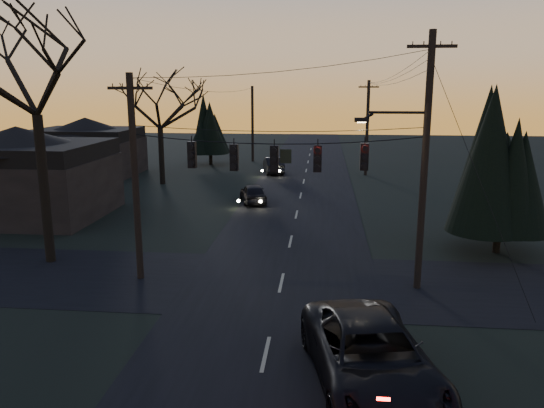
# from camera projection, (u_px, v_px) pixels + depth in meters

# --- Properties ---
(main_road) EXTENTS (8.00, 120.00, 0.02)m
(main_road) POSITION_uv_depth(u_px,v_px,m) (295.00, 222.00, 31.65)
(main_road) COLOR black
(main_road) RESTS_ON ground
(cross_road) EXTENTS (60.00, 7.00, 0.02)m
(cross_road) POSITION_uv_depth(u_px,v_px,m) (281.00, 283.00, 21.94)
(cross_road) COLOR black
(cross_road) RESTS_ON ground
(utility_pole_right) EXTENTS (5.00, 0.30, 10.00)m
(utility_pole_right) POSITION_uv_depth(u_px,v_px,m) (417.00, 288.00, 21.42)
(utility_pole_right) COLOR black
(utility_pole_right) RESTS_ON ground
(utility_pole_left) EXTENTS (1.80, 0.30, 8.50)m
(utility_pole_left) POSITION_uv_depth(u_px,v_px,m) (141.00, 278.00, 22.51)
(utility_pole_left) COLOR black
(utility_pole_left) RESTS_ON ground
(utility_pole_far_r) EXTENTS (1.80, 0.30, 8.50)m
(utility_pole_far_r) POSITION_uv_depth(u_px,v_px,m) (365.00, 175.00, 48.62)
(utility_pole_far_r) COLOR black
(utility_pole_far_r) RESTS_ON ground
(utility_pole_far_l) EXTENTS (0.30, 0.30, 8.00)m
(utility_pole_far_l) POSITION_uv_depth(u_px,v_px,m) (253.00, 161.00, 57.48)
(utility_pole_far_l) COLOR black
(utility_pole_far_l) RESTS_ON ground
(span_signal_assembly) EXTENTS (11.50, 0.44, 1.58)m
(span_signal_assembly) POSITION_uv_depth(u_px,v_px,m) (276.00, 157.00, 20.82)
(span_signal_assembly) COLOR black
(span_signal_assembly) RESTS_ON ground
(bare_tree_left) EXTENTS (9.83, 9.83, 13.50)m
(bare_tree_left) POSITION_uv_depth(u_px,v_px,m) (31.00, 51.00, 22.61)
(bare_tree_left) COLOR black
(bare_tree_left) RESTS_ON ground
(evergreen_right) EXTENTS (4.09, 4.09, 7.82)m
(evergreen_right) POSITION_uv_depth(u_px,v_px,m) (504.00, 161.00, 25.01)
(evergreen_right) COLOR black
(evergreen_right) RESTS_ON ground
(bare_tree_dist) EXTENTS (7.27, 7.27, 9.21)m
(bare_tree_dist) POSITION_uv_depth(u_px,v_px,m) (159.00, 106.00, 42.82)
(bare_tree_dist) COLOR black
(bare_tree_dist) RESTS_ON ground
(evergreen_dist) EXTENTS (3.48, 3.48, 6.49)m
(evergreen_dist) POSITION_uv_depth(u_px,v_px,m) (210.00, 127.00, 54.34)
(evergreen_dist) COLOR black
(evergreen_dist) RESTS_ON ground
(house_left_near) EXTENTS (10.00, 8.00, 5.60)m
(house_left_near) POSITION_uv_depth(u_px,v_px,m) (20.00, 172.00, 32.66)
(house_left_near) COLOR black
(house_left_near) RESTS_ON ground
(house_left_far) EXTENTS (9.00, 7.00, 5.20)m
(house_left_far) POSITION_uv_depth(u_px,v_px,m) (87.00, 146.00, 48.53)
(house_left_far) COLOR black
(house_left_far) RESTS_ON ground
(suv_near) EXTENTS (4.15, 6.90, 1.79)m
(suv_near) POSITION_uv_depth(u_px,v_px,m) (371.00, 357.00, 14.15)
(suv_near) COLOR black
(suv_near) RESTS_ON ground
(sedan_oncoming_a) EXTENTS (2.55, 4.18, 1.33)m
(sedan_oncoming_a) POSITION_uv_depth(u_px,v_px,m) (253.00, 193.00, 36.93)
(sedan_oncoming_a) COLOR black
(sedan_oncoming_a) RESTS_ON ground
(sedan_oncoming_b) EXTENTS (2.51, 4.79, 1.50)m
(sedan_oncoming_b) POSITION_uv_depth(u_px,v_px,m) (273.00, 165.00, 49.50)
(sedan_oncoming_b) COLOR black
(sedan_oncoming_b) RESTS_ON ground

